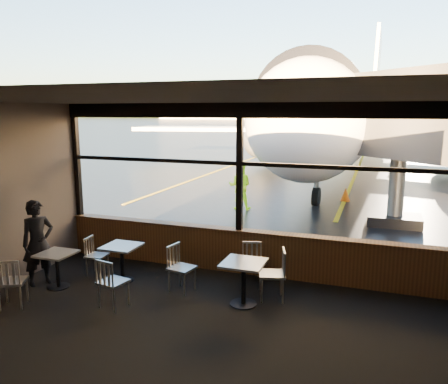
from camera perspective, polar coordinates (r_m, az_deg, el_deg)
The scene contains 29 objects.
ground_plane at distance 128.39m, azimuth 18.62°, elevation 8.43°, with size 520.00×520.00×0.00m, color black.
carpet_floor at distance 6.80m, azimuth -6.15°, elevation -18.80°, with size 8.00×6.00×0.01m, color black.
ceiling at distance 5.94m, azimuth -6.82°, elevation 12.06°, with size 8.00×6.00×0.04m, color #38332D.
wall_back at distance 3.85m, azimuth -27.15°, elevation -14.97°, with size 8.00×0.04×3.50m, color #524842.
window_sill at distance 9.19m, azimuth 1.99°, elevation -7.79°, with size 8.00×0.28×0.90m, color #55341A.
window_header at distance 8.73m, azimuth 2.11°, elevation 10.60°, with size 8.00×0.18×0.30m, color black.
mullion_left at distance 10.67m, azimuth -18.66°, elevation 3.85°, with size 0.12×0.12×2.60m, color black.
mullion_centre at distance 8.80m, azimuth 2.06°, elevation 3.10°, with size 0.12×0.12×2.60m, color black.
window_transom at distance 8.79m, azimuth 2.06°, elevation 3.74°, with size 8.00×0.10×0.08m, color black.
airliner at distance 28.02m, azimuth 17.16°, elevation 14.63°, with size 30.46×36.55×11.17m, color white, non-canonical shape.
jet_bridge at distance 13.89m, azimuth 23.69°, elevation 5.88°, with size 9.11×11.13×4.86m, color #28282A, non-canonical shape.
cafe_table_near at distance 7.73m, azimuth 2.56°, elevation -11.86°, with size 0.71×0.71×0.79m, color gray, non-canonical shape.
cafe_table_mid at distance 8.99m, azimuth -13.15°, elevation -9.05°, with size 0.67×0.67×0.74m, color gray, non-canonical shape.
cafe_table_left at distance 9.03m, azimuth -20.92°, elevation -9.52°, with size 0.63×0.63×0.70m, color #A6A299, non-canonical shape.
chair_near_e at distance 7.94m, azimuth 6.29°, elevation -10.68°, with size 0.51×0.51×0.94m, color #B1AC9F, non-canonical shape.
chair_near_w at distance 8.28m, azimuth -5.51°, elevation -9.94°, with size 0.49×0.49×0.90m, color #AEAA9D, non-canonical shape.
chair_near_n at distance 8.48m, azimuth 3.62°, elevation -9.55°, with size 0.47×0.47×0.86m, color #B9B4A7, non-canonical shape.
chair_mid_s at distance 7.86m, azimuth -14.27°, elevation -11.36°, with size 0.49×0.49×0.90m, color #ADA79C, non-canonical shape.
chair_mid_w at distance 9.43m, azimuth -16.25°, elevation -8.03°, with size 0.44×0.44×0.80m, color #AFAA9E, non-canonical shape.
chair_left_s at distance 8.46m, azimuth -25.90°, elevation -10.51°, with size 0.49×0.49×0.90m, color #BCB5A9, non-canonical shape.
passenger at distance 9.19m, azimuth -23.11°, elevation -6.13°, with size 0.61×0.40×1.67m, color black.
ground_crew at distance 15.01m, azimuth 2.09°, elevation 0.80°, with size 0.79×0.61×1.62m, color #BFF219.
cone_nose at distance 17.08m, azimuth 15.58°, elevation -0.31°, with size 0.36×0.36×0.50m, color #F24E07.
hangar_left at distance 201.85m, azimuth -1.53°, elevation 11.07°, with size 45.00×18.00×11.00m, color silver, non-canonical shape.
hangar_mid at distance 193.35m, azimuth 19.13°, elevation 10.39°, with size 38.00×15.00×10.00m, color silver, non-canonical shape.
fuel_tank_a at distance 193.10m, azimuth 10.02°, elevation 10.21°, with size 8.00×8.00×6.00m, color silver.
fuel_tank_b at distance 191.66m, azimuth 13.01°, elevation 10.10°, with size 8.00×8.00×6.00m, color silver.
fuel_tank_c at distance 190.74m, azimuth 16.04°, elevation 9.96°, with size 8.00×8.00×6.00m, color silver.
treeline at distance 218.36m, azimuth 19.24°, elevation 10.59°, with size 360.00×3.00×12.00m, color black.
Camera 1 is at (2.63, -8.32, 3.33)m, focal length 35.00 mm.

